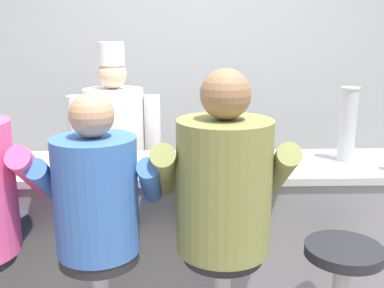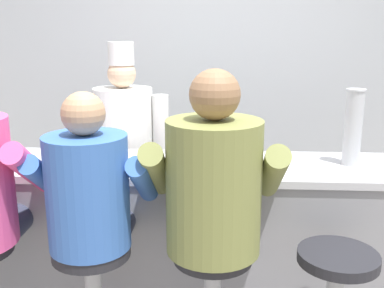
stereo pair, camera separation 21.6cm
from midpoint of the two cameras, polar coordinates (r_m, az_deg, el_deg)
wall_back at (r=4.03m, az=4.10°, el=9.23°), size 10.00×0.06×2.70m
diner_counter at (r=2.72m, az=4.15°, el=-12.27°), size 2.98×0.59×0.96m
ketchup_bottle_red at (r=2.43m, az=7.48°, el=-0.43°), size 0.07×0.07×0.26m
hot_sauce_bottle_orange at (r=2.36m, az=8.40°, el=-2.06°), size 0.03×0.03×0.15m
breakfast_plate at (r=2.57m, az=-2.26°, el=-1.98°), size 0.23×0.23×0.05m
cereal_bowl at (r=2.55m, az=-17.29°, el=-2.47°), size 0.15×0.15×0.05m
coffee_mug_tan at (r=2.36m, az=1.92°, el=-2.82°), size 0.13×0.09×0.08m
cup_stack_steel at (r=2.66m, az=22.00°, el=1.96°), size 0.10×0.10×0.43m
diner_seated_blue at (r=2.12m, az=-9.93°, el=-7.43°), size 0.57×0.56×1.44m
diner_seated_olive at (r=2.06m, az=5.78°, el=-6.51°), size 0.65×0.64×1.54m
cook_in_whites_near at (r=3.19m, az=-6.67°, el=-0.49°), size 0.63×0.41×1.62m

